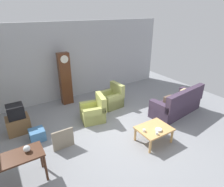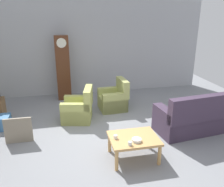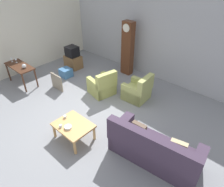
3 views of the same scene
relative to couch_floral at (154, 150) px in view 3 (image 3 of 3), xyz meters
name	(u,v)px [view 3 (image 3 of 3)]	position (x,y,z in m)	size (l,w,h in m)	color
ground_plane	(86,116)	(-2.35, 0.00, -0.35)	(10.40, 10.40, 0.00)	gray
garage_door_wall	(156,36)	(-2.35, 3.60, 1.25)	(8.40, 0.16, 3.20)	#ADAFB5
pegboard_wall_left	(20,37)	(-6.55, 0.40, 1.09)	(0.12, 6.40, 2.88)	silver
couch_floral	(154,150)	(0.00, 0.00, 0.00)	(2.19, 1.12, 1.04)	#423347
armchair_olive_near	(102,86)	(-2.86, 1.24, -0.05)	(0.93, 0.91, 0.92)	tan
armchair_olive_far	(138,91)	(-1.76, 1.80, -0.05)	(0.84, 0.81, 0.92)	tan
coffee_table_wood	(73,127)	(-1.93, -0.78, 0.05)	(0.96, 0.76, 0.47)	tan
console_table_dark	(20,68)	(-5.58, -0.29, 0.30)	(1.30, 0.56, 0.76)	#472819
grandfather_clock	(128,49)	(-3.19, 3.03, 0.71)	(0.44, 0.30, 2.12)	#562D19
tv_stand_cabinet	(73,62)	(-5.23, 1.86, -0.08)	(0.68, 0.52, 0.54)	brown
tv_crt	(72,51)	(-5.23, 1.86, 0.40)	(0.48, 0.44, 0.42)	black
framed_picture_leaning	(57,82)	(-4.28, 0.34, -0.05)	(0.60, 0.05, 0.60)	gray
storage_box_blue	(66,73)	(-4.82, 1.14, -0.18)	(0.43, 0.41, 0.34)	teal
glass_dome_cloche	(24,66)	(-5.25, -0.26, 0.48)	(0.15, 0.15, 0.15)	silver
cup_white_porcelain	(65,117)	(-2.30, -0.76, 0.16)	(0.08, 0.08, 0.07)	white
cup_blue_rimmed	(61,126)	(-2.09, -1.05, 0.16)	(0.07, 0.07, 0.07)	silver
bowl_white_stacked	(68,127)	(-1.92, -0.94, 0.15)	(0.19, 0.19, 0.06)	white
wine_glass_tall	(11,59)	(-6.08, -0.31, 0.54)	(0.07, 0.07, 0.20)	silver
wine_glass_mid	(16,59)	(-5.88, -0.23, 0.55)	(0.08, 0.08, 0.21)	silver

